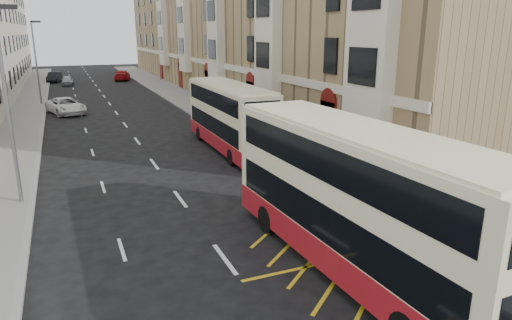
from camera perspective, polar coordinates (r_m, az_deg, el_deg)
name	(u,v)px	position (r m, az deg, el deg)	size (l,w,h in m)	color
pavement_right	(214,113)	(41.23, -5.29, 5.85)	(4.00, 120.00, 0.15)	slate
pavement_left	(21,127)	(39.50, -27.26, 3.72)	(3.00, 120.00, 0.15)	slate
kerb_right	(192,115)	(40.68, -7.98, 5.63)	(0.25, 120.00, 0.15)	gray
kerb_left	(43,125)	(39.40, -25.10, 3.96)	(0.25, 120.00, 0.15)	gray
road_markings	(105,97)	(54.37, -18.37, 7.44)	(10.00, 110.00, 0.01)	silver
terrace_right	(228,28)	(57.40, -3.57, 16.13)	(10.75, 79.00, 15.25)	#9A8459
guard_railing	(356,192)	(18.97, 12.38, -3.93)	(0.06, 6.56, 1.01)	#AE2010
street_lamp_near	(7,96)	(20.98, -28.65, 7.03)	(0.93, 0.18, 8.00)	slate
street_lamp_far	(36,58)	(50.83, -25.78, 11.43)	(0.93, 0.18, 8.00)	slate
double_decker_front	(356,201)	(13.91, 12.45, -4.98)	(3.01, 11.37, 4.50)	#FEF8C2
double_decker_rear	(230,117)	(28.13, -3.29, 5.38)	(2.44, 10.24, 4.07)	#FEF8C2
pedestrian_mid	(507,229)	(17.01, 28.85, -7.56)	(0.79, 0.62, 1.63)	black
pedestrian_far	(433,220)	(16.41, 21.29, -6.96)	(1.11, 0.46, 1.89)	black
white_van	(66,106)	(44.43, -22.68, 6.26)	(2.39, 5.18, 1.44)	white
car_silver	(67,81)	(68.65, -22.52, 9.16)	(1.50, 3.73, 1.27)	#95989C
car_dark	(54,77)	(73.66, -23.90, 9.46)	(1.54, 4.40, 1.45)	black
car_red	(122,75)	(72.95, -16.40, 10.12)	(2.10, 5.18, 1.50)	#9C0C0E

